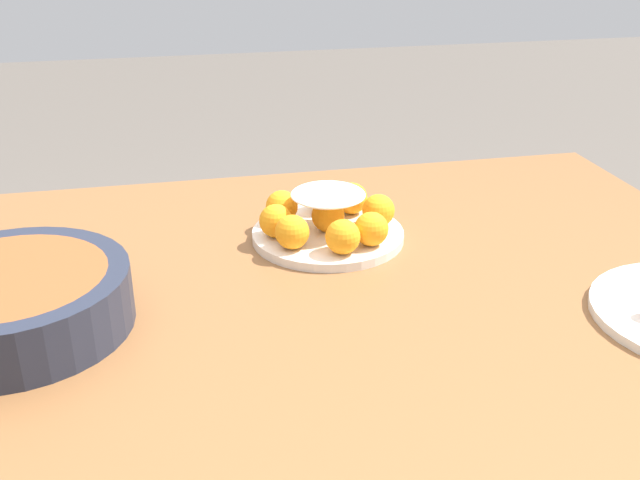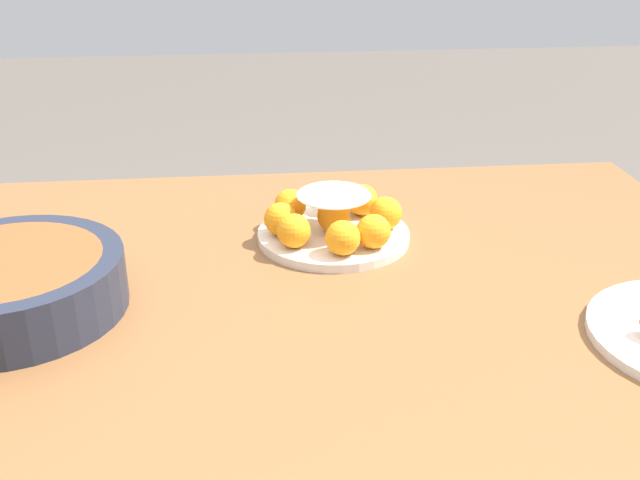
# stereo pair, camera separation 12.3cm
# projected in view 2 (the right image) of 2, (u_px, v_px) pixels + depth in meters

# --- Properties ---
(dining_table) EXTENTS (1.50, 1.06, 0.77)m
(dining_table) POSITION_uv_depth(u_px,v_px,m) (305.00, 334.00, 1.20)
(dining_table) COLOR brown
(dining_table) RESTS_ON ground_plane
(cake_plate) EXTENTS (0.27, 0.27, 0.09)m
(cake_plate) POSITION_uv_depth(u_px,v_px,m) (333.00, 221.00, 1.31)
(cake_plate) COLOR silver
(cake_plate) RESTS_ON dining_table
(serving_bowl) EXTENTS (0.33, 0.33, 0.08)m
(serving_bowl) POSITION_uv_depth(u_px,v_px,m) (10.00, 283.00, 1.08)
(serving_bowl) COLOR #232838
(serving_bowl) RESTS_ON dining_table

